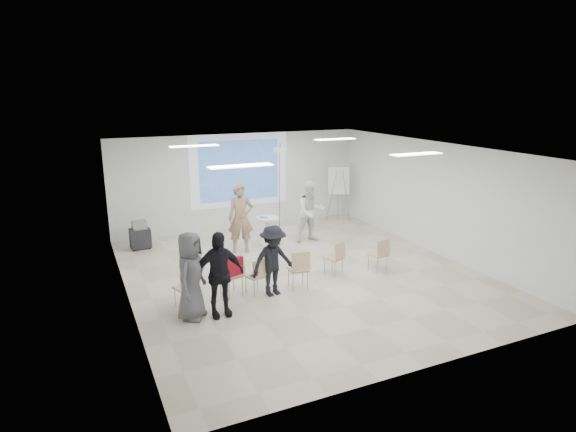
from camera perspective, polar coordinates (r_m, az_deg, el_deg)
name	(u,v)px	position (r m, az deg, el deg)	size (l,w,h in m)	color
floor	(302,275)	(11.77, 1.63, -7.04)	(8.00, 9.00, 0.10)	beige
ceiling	(303,147)	(11.00, 1.75, 8.12)	(8.00, 9.00, 0.10)	white
wall_back	(239,181)	(15.40, -5.82, 4.15)	(8.00, 0.10, 3.00)	silver
wall_left	(121,235)	(10.23, -19.15, -2.09)	(0.10, 9.00, 3.00)	silver
wall_right	(437,198)	(13.52, 17.29, 2.06)	(0.10, 9.00, 3.00)	silver
projection_halo	(239,170)	(15.28, -5.77, 5.40)	(3.20, 0.01, 2.30)	silver
projection_image	(240,171)	(15.27, -5.75, 5.39)	(2.60, 0.01, 1.90)	#315FA9
pedestal_table	(268,229)	(13.75, -2.43, -1.55)	(0.87, 0.87, 0.82)	white
player_left	(241,214)	(13.03, -5.63, 0.26)	(0.78, 0.53, 2.15)	#9E7D61
player_right	(311,208)	(13.93, 2.72, 0.91)	(0.95, 0.76, 1.97)	white
controller_left	(244,199)	(13.23, -5.29, 2.02)	(0.04, 0.11, 0.04)	white
controller_right	(302,196)	(13.99, 1.61, 2.43)	(0.04, 0.12, 0.04)	white
chair_far_left	(186,285)	(10.07, -11.96, -8.05)	(0.48, 0.50, 0.80)	tan
chair_left_mid	(233,273)	(10.41, -6.54, -6.71)	(0.52, 0.54, 0.89)	tan
chair_left_inner	(258,273)	(10.44, -3.62, -6.81)	(0.49, 0.51, 0.83)	tan
chair_center	(299,267)	(10.67, 1.34, -6.03)	(0.48, 0.50, 0.90)	tan
chair_right_inner	(336,256)	(11.58, 5.73, -4.69)	(0.51, 0.52, 0.81)	tan
chair_right_far	(380,253)	(11.90, 10.86, -4.28)	(0.44, 0.47, 0.83)	tan
red_jacket	(234,267)	(10.21, -6.42, -6.00)	(0.41, 0.09, 0.39)	maroon
laptop	(255,274)	(10.52, -3.89, -6.89)	(0.30, 0.22, 0.02)	black
audience_left	(218,268)	(9.42, -8.26, -6.14)	(1.15, 0.69, 1.97)	black
audience_mid	(273,256)	(10.29, -1.79, -4.78)	(1.14, 0.62, 1.76)	black
audience_outer	(190,271)	(9.42, -11.49, -6.37)	(0.95, 0.63, 1.95)	#5C5C61
flipchart_easel	(339,180)	(16.08, 6.04, 4.24)	(0.77, 0.61, 1.91)	#909398
av_cart	(140,236)	(14.04, -17.13, -2.25)	(0.56, 0.46, 0.80)	black
ceiling_projector	(280,155)	(12.43, -0.92, 7.22)	(0.30, 0.25, 3.00)	white
fluor_panel_nw	(194,146)	(12.21, -11.06, 8.15)	(1.20, 0.30, 0.02)	white
fluor_panel_ne	(335,139)	(13.70, 5.60, 9.05)	(1.20, 0.30, 0.02)	white
fluor_panel_sw	(241,166)	(8.87, -5.62, 5.93)	(1.20, 0.30, 0.02)	white
fluor_panel_se	(416,154)	(10.83, 14.95, 7.11)	(1.20, 0.30, 0.02)	white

